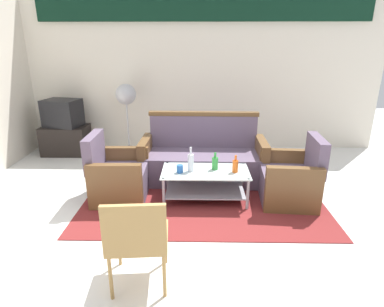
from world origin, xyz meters
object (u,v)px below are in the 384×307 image
(couch, at_px, (203,159))
(tv_stand, at_px, (66,140))
(armchair_left, at_px, (118,177))
(coffee_table, at_px, (205,180))
(armchair_right, at_px, (291,180))
(wicker_chair, at_px, (137,236))
(cup, at_px, (180,169))
(bottle_clear, at_px, (191,162))
(bottle_green, at_px, (215,163))
(pedestal_fan, at_px, (126,98))
(television, at_px, (63,113))
(bottle_orange, at_px, (235,166))

(couch, xyz_separation_m, tv_stand, (-2.49, 1.12, -0.06))
(armchair_left, height_order, coffee_table, armchair_left)
(armchair_right, bearing_deg, armchair_left, 92.51)
(tv_stand, height_order, wicker_chair, wicker_chair)
(cup, bearing_deg, armchair_right, 2.86)
(bottle_clear, xyz_separation_m, bottle_green, (0.31, 0.07, -0.04))
(armchair_right, bearing_deg, pedestal_fan, 56.96)
(couch, distance_m, bottle_green, 0.67)
(couch, bearing_deg, bottle_clear, 77.83)
(couch, xyz_separation_m, armchair_left, (-1.12, -0.62, -0.03))
(armchair_left, relative_size, pedestal_fan, 0.67)
(coffee_table, xyz_separation_m, wicker_chair, (-0.57, -1.60, 0.22))
(armchair_right, distance_m, cup, 1.42)
(cup, bearing_deg, coffee_table, 14.36)
(couch, relative_size, tv_stand, 2.27)
(bottle_green, bearing_deg, coffee_table, -162.67)
(bottle_clear, distance_m, television, 2.97)
(armchair_left, bearing_deg, pedestal_fan, -174.12)
(armchair_right, xyz_separation_m, bottle_orange, (-0.72, -0.04, 0.21))
(couch, xyz_separation_m, television, (-2.49, 1.13, 0.44))
(couch, bearing_deg, coffee_table, 92.81)
(tv_stand, relative_size, wicker_chair, 0.95)
(coffee_table, distance_m, wicker_chair, 1.71)
(bottle_orange, height_order, pedestal_fan, pedestal_fan)
(bottle_orange, bearing_deg, wicker_chair, -121.42)
(couch, xyz_separation_m, armchair_right, (1.11, -0.68, -0.03))
(pedestal_fan, bearing_deg, cup, -61.47)
(coffee_table, height_order, bottle_clear, bottle_clear)
(bottle_clear, bearing_deg, pedestal_fan, 122.22)
(armchair_right, relative_size, bottle_green, 3.78)
(bottle_green, xyz_separation_m, cup, (-0.44, -0.12, -0.04))
(couch, xyz_separation_m, coffee_table, (0.02, -0.67, -0.04))
(bottle_clear, bearing_deg, armchair_right, 0.88)
(armchair_left, relative_size, coffee_table, 0.77)
(bottle_clear, bearing_deg, couch, 76.71)
(bottle_clear, height_order, cup, bottle_clear)
(couch, height_order, tv_stand, couch)
(couch, xyz_separation_m, bottle_clear, (-0.17, -0.70, 0.22))
(pedestal_fan, bearing_deg, bottle_green, -50.50)
(couch, bearing_deg, bottle_green, 103.70)
(couch, height_order, cup, couch)
(bottle_orange, height_order, bottle_green, bottle_green)
(television, bearing_deg, cup, 151.80)
(coffee_table, xyz_separation_m, television, (-2.51, 1.80, 0.49))
(armchair_right, bearing_deg, bottle_orange, 97.24)
(coffee_table, bearing_deg, bottle_orange, -7.98)
(coffee_table, height_order, television, television)
(armchair_left, bearing_deg, armchair_right, 87.08)
(bottle_green, relative_size, cup, 2.25)
(bottle_orange, bearing_deg, armchair_right, 3.19)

